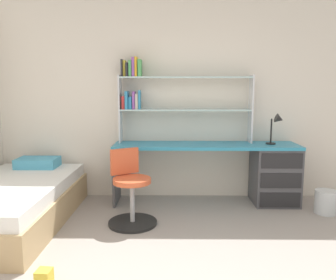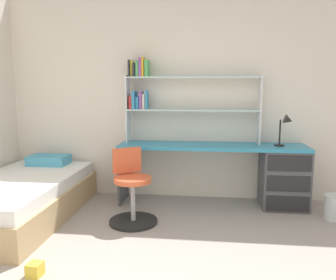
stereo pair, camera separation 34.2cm
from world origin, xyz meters
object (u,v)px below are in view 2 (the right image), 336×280
(desk, at_px, (263,172))
(bookshelf_hutch, at_px, (172,93))
(desk_lamp, at_px, (286,125))
(waste_bin, at_px, (336,207))
(bed_platform, at_px, (20,198))
(swivel_chair, at_px, (132,194))
(toy_block_yellow_1, at_px, (35,270))

(desk, xyz_separation_m, bookshelf_hutch, (-1.14, 0.14, 0.96))
(desk_lamp, distance_m, waste_bin, 1.06)
(bed_platform, bearing_deg, swivel_chair, 1.10)
(desk_lamp, height_order, toy_block_yellow_1, desk_lamp)
(desk, bearing_deg, waste_bin, -25.73)
(bookshelf_hutch, height_order, waste_bin, bookshelf_hutch)
(bed_platform, bearing_deg, desk, 14.36)
(desk, relative_size, swivel_chair, 2.87)
(swivel_chair, xyz_separation_m, bed_platform, (-1.27, -0.02, -0.09))
(desk_lamp, xyz_separation_m, bed_platform, (-2.99, -0.67, -0.78))
(bookshelf_hutch, relative_size, desk_lamp, 4.38)
(waste_bin, bearing_deg, bookshelf_hutch, 165.15)
(bookshelf_hutch, relative_size, toy_block_yellow_1, 15.62)
(bed_platform, xyz_separation_m, waste_bin, (3.49, 0.35, -0.09))
(waste_bin, distance_m, toy_block_yellow_1, 3.10)
(waste_bin, relative_size, toy_block_yellow_1, 2.52)
(waste_bin, bearing_deg, desk, 154.27)
(bookshelf_hutch, xyz_separation_m, desk_lamp, (1.38, -0.18, -0.38))
(bed_platform, relative_size, toy_block_yellow_1, 18.28)
(desk, relative_size, desk_lamp, 5.96)
(desk, relative_size, waste_bin, 8.45)
(desk, bearing_deg, toy_block_yellow_1, -137.51)
(toy_block_yellow_1, bearing_deg, bookshelf_hutch, 66.61)
(desk_lamp, xyz_separation_m, waste_bin, (0.50, -0.32, -0.88))
(desk_lamp, relative_size, waste_bin, 1.42)
(bed_platform, bearing_deg, desk_lamp, 12.64)
(desk_lamp, xyz_separation_m, toy_block_yellow_1, (-2.23, -1.79, -0.96))
(bookshelf_hutch, bearing_deg, toy_block_yellow_1, -113.39)
(desk, distance_m, bookshelf_hutch, 1.50)
(waste_bin, height_order, toy_block_yellow_1, waste_bin)
(desk, xyz_separation_m, waste_bin, (0.74, -0.36, -0.29))
(desk_lamp, relative_size, bed_platform, 0.20)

